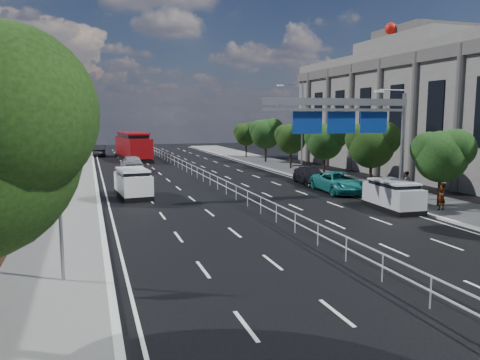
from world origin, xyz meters
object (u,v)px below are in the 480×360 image
overhead_gantry (353,118)px  pedestrian_a (441,196)px  red_bus (133,145)px  white_minivan (133,183)px  parked_car_dark (310,175)px  toilet_sign (45,200)px  near_car_silver (132,163)px  near_car_dark (99,150)px  silver_minivan (393,195)px  parked_car_teal (339,182)px  pedestrian_b (406,183)px

overhead_gantry → pedestrian_a: overhead_gantry is taller
pedestrian_a → red_bus: bearing=-78.9°
white_minivan → red_bus: red_bus is taller
red_bus → parked_car_dark: size_ratio=2.48×
pedestrian_a → parked_car_dark: bearing=-89.2°
overhead_gantry → white_minivan: size_ratio=2.13×
pedestrian_a → toilet_sign: bearing=7.1°
red_bus → parked_car_dark: red_bus is taller
toilet_sign → near_car_silver: size_ratio=0.87×
near_car_dark → parked_car_dark: bearing=118.2°
silver_minivan → white_minivan: bearing=150.7°
parked_car_teal → parked_car_dark: 4.73m
near_car_silver → parked_car_teal: 23.32m
near_car_dark → parked_car_teal: bearing=115.5°
pedestrian_a → near_car_silver: bearing=-68.5°
toilet_sign → red_bus: size_ratio=0.35×
silver_minivan → parked_car_teal: silver_minivan is taller
near_car_silver → pedestrian_b: (17.43, -21.76, 0.10)m
near_car_dark → parked_car_teal: near_car_dark is taller
near_car_dark → parked_car_dark: 38.34m
silver_minivan → pedestrian_a: silver_minivan is taller
overhead_gantry → near_car_silver: overhead_gantry is taller
near_car_dark → pedestrian_b: (20.16, -42.22, 0.15)m
overhead_gantry → parked_car_dark: (1.56, 8.95, -4.89)m
toilet_sign → red_bus: 47.09m
near_car_dark → white_minivan: bearing=95.2°
near_car_dark → pedestrian_a: size_ratio=2.98×
overhead_gantry → parked_car_teal: (1.56, 4.22, -4.83)m
near_car_silver → pedestrian_b: pedestrian_b is taller
toilet_sign → silver_minivan: toilet_sign is taller
toilet_sign → pedestrian_a: toilet_sign is taller
toilet_sign → pedestrian_b: (23.12, 11.48, -1.99)m
pedestrian_b → parked_car_teal: bearing=-17.4°
parked_car_teal → pedestrian_b: size_ratio=3.40×
toilet_sign → silver_minivan: size_ratio=0.98×
silver_minivan → parked_car_teal: size_ratio=0.80×
near_car_dark → pedestrian_b: pedestrian_b is taller
overhead_gantry → silver_minivan: overhead_gantry is taller
near_car_silver → silver_minivan: 29.06m
near_car_silver → pedestrian_a: pedestrian_a is taller
white_minivan → pedestrian_b: (18.76, -5.54, -0.03)m
near_car_silver → silver_minivan: (13.41, -25.78, 0.03)m
toilet_sign → pedestrian_a: (21.36, 5.89, -1.99)m
parked_car_dark → silver_minivan: bearing=-83.4°
near_car_silver → parked_car_dark: size_ratio=1.01×
white_minivan → near_car_silver: bearing=80.2°
silver_minivan → pedestrian_a: 2.75m
silver_minivan → overhead_gantry: bearing=122.1°
white_minivan → parked_car_teal: white_minivan is taller
parked_car_dark → white_minivan: bearing=-165.1°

